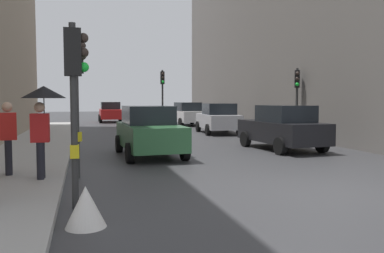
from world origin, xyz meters
name	(u,v)px	position (x,y,z in m)	size (l,w,h in m)	color
ground_plane	(318,190)	(0.00, 0.00, 0.00)	(120.00, 120.00, 0.00)	#38383A
sidewalk_kerb	(24,159)	(-6.78, 6.00, 0.08)	(2.78, 40.00, 0.16)	#A8A5A0
building_facade_right	(331,36)	(11.39, 16.44, 6.26)	(12.00, 28.17, 12.51)	slate
traffic_light_far_median	(163,88)	(0.19, 18.78, 2.72)	(0.24, 0.43, 3.94)	#2D2D2D
traffic_light_near_left	(75,81)	(-5.07, -0.12, 2.31)	(0.43, 0.25, 3.35)	#2D2D2D
traffic_light_near_right	(77,80)	(-5.07, 2.82, 2.47)	(0.45, 0.36, 3.58)	#2D2D2D
traffic_light_mid_street	(297,91)	(5.08, 9.83, 2.41)	(0.35, 0.45, 3.50)	#2D2D2D
car_silver_hatchback	(218,118)	(2.66, 14.54, 0.88)	(2.27, 4.33, 1.76)	#BCBCC1
car_green_estate	(149,131)	(-2.71, 6.32, 0.88)	(2.15, 4.27, 1.76)	#2D6038
car_dark_suv	(283,128)	(2.65, 6.65, 0.88)	(2.28, 4.33, 1.76)	black
car_red_sedan	(111,112)	(-2.65, 28.13, 0.88)	(2.04, 4.21, 1.76)	red
car_white_compact	(187,114)	(2.72, 22.09, 0.88)	(2.24, 4.31, 1.76)	silver
pedestrian_with_umbrella	(43,106)	(-5.83, 2.13, 1.84)	(1.00, 1.00, 2.14)	black
pedestrian_in_red_jacket	(8,135)	(-6.71, 2.87, 1.13)	(0.43, 0.36, 1.77)	black
warning_sign_triangle	(86,207)	(-4.92, -1.28, 0.33)	(0.64, 0.64, 0.65)	silver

